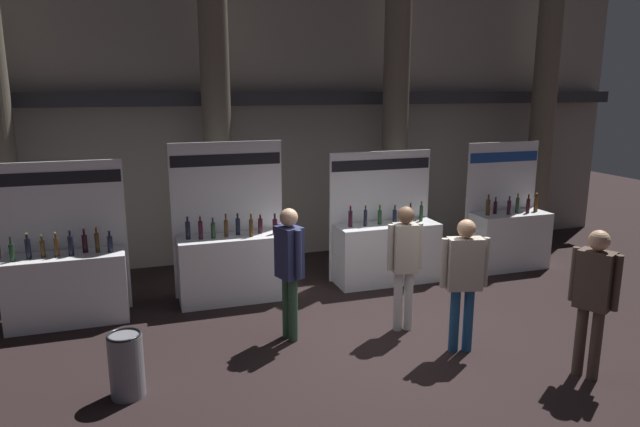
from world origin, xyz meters
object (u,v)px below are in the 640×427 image
at_px(visitor_3, 405,258).
at_px(visitor_4, 289,262).
at_px(visitor_2, 464,274).
at_px(exhibitor_booth_1, 233,261).
at_px(trash_bin, 126,365).
at_px(exhibitor_booth_3, 508,235).
at_px(exhibitor_booth_0, 67,282).
at_px(visitor_1, 594,291).
at_px(exhibitor_booth_2, 386,248).

height_order(visitor_3, visitor_4, visitor_4).
bearing_deg(visitor_4, visitor_2, -136.27).
bearing_deg(exhibitor_booth_1, visitor_3, -43.21).
height_order(trash_bin, visitor_2, visitor_2).
bearing_deg(trash_bin, visitor_4, 22.22).
distance_m(visitor_2, visitor_4, 2.21).
bearing_deg(exhibitor_booth_3, visitor_2, -134.36).
bearing_deg(trash_bin, visitor_3, 9.97).
bearing_deg(visitor_2, exhibitor_booth_3, -120.77).
relative_size(exhibitor_booth_0, visitor_2, 1.32).
relative_size(exhibitor_booth_3, visitor_1, 1.32).
distance_m(exhibitor_booth_2, visitor_4, 2.79).
distance_m(exhibitor_booth_3, visitor_1, 4.15).
xyz_separation_m(exhibitor_booth_2, visitor_2, (-0.21, -2.72, 0.43)).
relative_size(exhibitor_booth_1, visitor_2, 1.43).
relative_size(visitor_1, visitor_4, 0.98).
distance_m(trash_bin, visitor_3, 3.72).
bearing_deg(exhibitor_booth_1, exhibitor_booth_3, 0.36).
height_order(exhibitor_booth_1, exhibitor_booth_2, exhibitor_booth_1).
height_order(exhibitor_booth_1, visitor_2, exhibitor_booth_1).
bearing_deg(visitor_2, visitor_1, 148.39).
relative_size(visitor_2, visitor_3, 0.99).
xyz_separation_m(exhibitor_booth_2, visitor_3, (-0.62, -1.91, 0.43)).
xyz_separation_m(exhibitor_booth_1, visitor_4, (0.47, -1.69, 0.44)).
bearing_deg(visitor_3, visitor_4, 0.94).
distance_m(trash_bin, visitor_1, 5.21).
bearing_deg(exhibitor_booth_0, visitor_4, -28.52).
bearing_deg(exhibitor_booth_2, visitor_2, -94.43).
height_order(exhibitor_booth_2, visitor_1, exhibitor_booth_2).
relative_size(visitor_1, visitor_3, 1.00).
relative_size(exhibitor_booth_1, trash_bin, 3.40).
relative_size(visitor_3, visitor_4, 0.98).
bearing_deg(exhibitor_booth_3, exhibitor_booth_2, -179.47).
xyz_separation_m(trash_bin, visitor_2, (4.01, -0.18, 0.66)).
xyz_separation_m(exhibitor_booth_2, visitor_4, (-2.17, -1.70, 0.47)).
xyz_separation_m(exhibitor_booth_3, visitor_3, (-3.09, -1.93, 0.42)).
bearing_deg(visitor_4, exhibitor_booth_3, -88.32).
bearing_deg(exhibitor_booth_1, visitor_1, -47.37).
height_order(exhibitor_booth_3, visitor_2, exhibitor_booth_3).
xyz_separation_m(exhibitor_booth_2, exhibitor_booth_3, (2.47, 0.02, 0.02)).
height_order(visitor_2, visitor_3, visitor_3).
distance_m(exhibitor_booth_0, exhibitor_booth_1, 2.38).
bearing_deg(visitor_1, exhibitor_booth_1, 14.95).
relative_size(exhibitor_booth_2, visitor_4, 1.25).
distance_m(exhibitor_booth_1, exhibitor_booth_3, 5.11).
height_order(visitor_1, visitor_2, visitor_1).
relative_size(exhibitor_booth_3, visitor_3, 1.32).
height_order(visitor_1, visitor_3, visitor_1).
distance_m(visitor_3, visitor_4, 1.57).
bearing_deg(exhibitor_booth_2, exhibitor_booth_0, -178.19).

